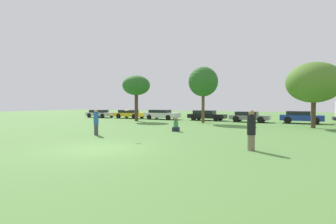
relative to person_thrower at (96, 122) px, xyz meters
name	(u,v)px	position (x,y,z in m)	size (l,w,h in m)	color
ground_plane	(99,149)	(3.58, -3.85, -0.84)	(120.00, 120.00, 0.00)	#54843D
person_thrower	(96,122)	(0.00, 0.00, 0.00)	(0.31, 0.31, 1.66)	#3F3F47
person_catcher	(251,130)	(9.73, -1.34, 0.03)	(0.36, 0.36, 1.73)	#726651
frisbee	(127,110)	(2.95, -0.83, 0.79)	(0.25, 0.25, 0.05)	yellow
bystander_sitting	(176,126)	(3.69, 4.23, -0.45)	(0.45, 0.37, 0.96)	#191E33
tree_0	(136,86)	(-5.06, 12.48, 3.24)	(3.19, 3.19, 5.27)	#473323
tree_1	(203,82)	(2.85, 12.99, 3.43)	(3.08, 3.08, 5.84)	brown
tree_2	(314,83)	(12.80, 11.53, 2.89)	(4.32, 4.32, 5.41)	#473323
parked_car_silver	(100,113)	(-14.06, 16.63, -0.24)	(4.20, 2.21, 1.11)	#B2B2B7
parked_car_yellow	(130,114)	(-8.98, 16.83, -0.22)	(4.36, 2.16, 1.15)	gold
parked_car_white	(162,114)	(-3.94, 16.70, -0.19)	(4.55, 2.25, 1.22)	silver
parked_car_black	(206,115)	(1.89, 17.13, -0.20)	(4.57, 2.01, 1.21)	black
parked_car_grey	(249,116)	(6.93, 16.43, -0.22)	(4.18, 1.99, 1.14)	slate
parked_car_blue	(301,117)	(12.00, 16.68, -0.16)	(4.04, 2.05, 1.25)	#1E389E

